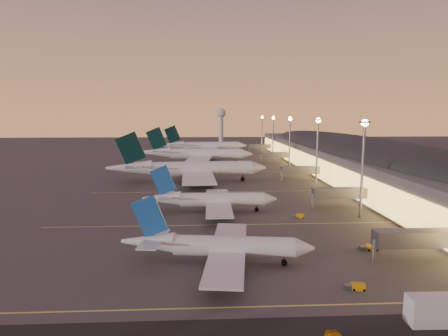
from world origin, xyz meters
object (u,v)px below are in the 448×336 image
airliner_wide_far (204,146)px  catering_truck_a (435,311)px  airliner_narrow_north (210,200)px  airliner_wide_mid (196,154)px  airliner_wide_near (188,169)px  baggage_tug_b (370,248)px  radar_tower (221,120)px  airliner_narrow_south (217,246)px  baggage_tug_a (356,287)px  baggage_tug_c (299,216)px

airliner_wide_far → catering_truck_a: (30.99, -215.60, -3.26)m
airliner_narrow_north → airliner_wide_mid: 105.10m
airliner_wide_near → baggage_tug_b: bearing=-65.7°
radar_tower → catering_truck_a: 311.54m
airliner_narrow_north → radar_tower: size_ratio=1.15×
airliner_wide_mid → radar_tower: size_ratio=1.94×
airliner_narrow_south → baggage_tug_b: airliner_narrow_south is taller
baggage_tug_a → baggage_tug_b: 19.20m
catering_truck_a → airliner_narrow_south: bearing=143.9°
airliner_wide_far → baggage_tug_b: airliner_wide_far is taller
radar_tower → baggage_tug_b: radar_tower is taller
airliner_wide_far → radar_tower: radar_tower is taller
airliner_narrow_north → baggage_tug_a: airliner_narrow_north is taller
airliner_wide_far → baggage_tug_c: 166.66m
baggage_tug_a → catering_truck_a: 12.03m
baggage_tug_b → airliner_wide_far: bearing=103.7°
airliner_narrow_south → catering_truck_a: 35.16m
catering_truck_a → airliner_narrow_north: bearing=117.7°
airliner_wide_mid → baggage_tug_c: bearing=-69.5°
airliner_narrow_north → catering_truck_a: (28.42, -58.06, -1.68)m
baggage_tug_b → baggage_tug_c: bearing=112.5°
baggage_tug_c → airliner_wide_near: bearing=133.3°
airliner_narrow_south → radar_tower: (13.03, 289.04, 18.58)m
airliner_wide_mid → baggage_tug_a: bearing=-73.8°
airliner_wide_far → baggage_tug_b: 192.02m
baggage_tug_a → baggage_tug_c: (1.24, 40.90, 0.00)m
airliner_narrow_south → baggage_tug_b: 31.67m
airliner_wide_near → baggage_tug_a: airliner_wide_near is taller
airliner_narrow_north → catering_truck_a: size_ratio=5.44×
airliner_narrow_north → airliner_narrow_south: bearing=-88.4°
airliner_wide_far → baggage_tug_a: 206.99m
airliner_wide_far → airliner_narrow_south: bearing=-92.2°
airliner_wide_near → baggage_tug_a: (30.41, -94.71, -4.86)m
airliner_narrow_north → baggage_tug_a: size_ratio=11.27×
baggage_tug_b → catering_truck_a: size_ratio=0.54×
airliner_narrow_south → baggage_tug_a: airliner_narrow_south is taller
airliner_wide_mid → baggage_tug_b: size_ratio=17.00×
radar_tower → baggage_tug_c: 260.57m
baggage_tug_c → airliner_wide_far: bearing=111.8°
airliner_narrow_south → baggage_tug_a: 24.43m
airliner_wide_far → radar_tower: 97.77m
airliner_narrow_south → radar_tower: radar_tower is taller
airliner_narrow_north → airliner_wide_mid: airliner_wide_mid is taller
baggage_tug_a → catering_truck_a: (6.34, -10.13, 1.36)m
airliner_wide_near → airliner_wide_far: 110.91m
radar_tower → baggage_tug_b: size_ratio=8.74×
radar_tower → baggage_tug_a: 301.29m
airliner_narrow_south → baggage_tug_c: bearing=59.5°
airliner_narrow_north → baggage_tug_b: airliner_narrow_north is taller
airliner_narrow_south → baggage_tug_c: 37.35m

